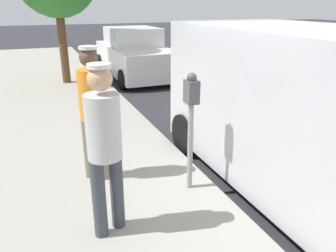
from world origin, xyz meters
TOP-DOWN VIEW (x-y plane):
  - ground_plane at (0.00, 0.00)m, footprint 80.00×80.00m
  - sidewalk_slab at (3.50, 0.00)m, footprint 5.00×32.00m
  - parking_meter_near at (1.35, -0.00)m, footprint 0.14×0.18m
  - pedestrian_in_gray at (2.50, 0.48)m, footprint 0.34×0.34m
  - pedestrian_in_orange at (2.41, -0.73)m, footprint 0.34×0.34m
  - parked_van at (-0.15, 0.75)m, footprint 2.13×5.20m
  - parked_sedan_behind at (-0.22, -7.73)m, footprint 1.95×4.40m

SIDE VIEW (x-z plane):
  - ground_plane at x=0.00m, z-range 0.00..0.00m
  - sidewalk_slab at x=3.50m, z-range 0.00..0.15m
  - parked_sedan_behind at x=-0.22m, z-range -0.08..1.57m
  - parked_van at x=-0.15m, z-range 0.08..2.23m
  - pedestrian_in_gray at x=2.50m, z-range 0.29..2.06m
  - parking_meter_near at x=1.35m, z-range 0.42..1.94m
  - pedestrian_in_orange at x=2.41m, z-range 0.29..2.08m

